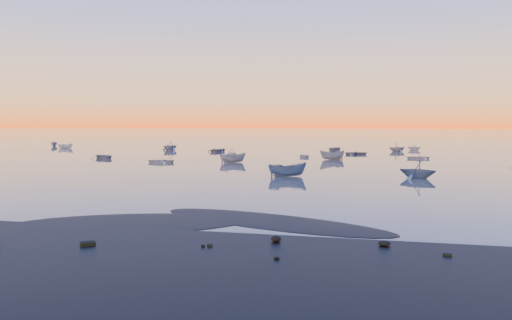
% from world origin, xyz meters
% --- Properties ---
extents(ground, '(600.00, 600.00, 0.00)m').
position_xyz_m(ground, '(0.00, 100.00, 0.00)').
color(ground, '#675E56').
rests_on(ground, ground).
extents(mud_lobes, '(140.00, 6.00, 0.07)m').
position_xyz_m(mud_lobes, '(0.00, -1.00, 0.01)').
color(mud_lobes, black).
rests_on(mud_lobes, ground).
extents(moored_fleet, '(124.00, 58.00, 1.20)m').
position_xyz_m(moored_fleet, '(0.00, 53.00, 0.00)').
color(moored_fleet, silver).
rests_on(moored_fleet, ground).
extents(boat_near_left, '(4.35, 4.64, 1.13)m').
position_xyz_m(boat_near_left, '(-27.30, 42.92, 0.00)').
color(boat_near_left, slate).
rests_on(boat_near_left, ground).
extents(boat_near_center, '(3.21, 4.49, 1.43)m').
position_xyz_m(boat_near_center, '(4.64, 24.00, 0.00)').
color(boat_near_center, '#3E5777').
rests_on(boat_near_center, ground).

